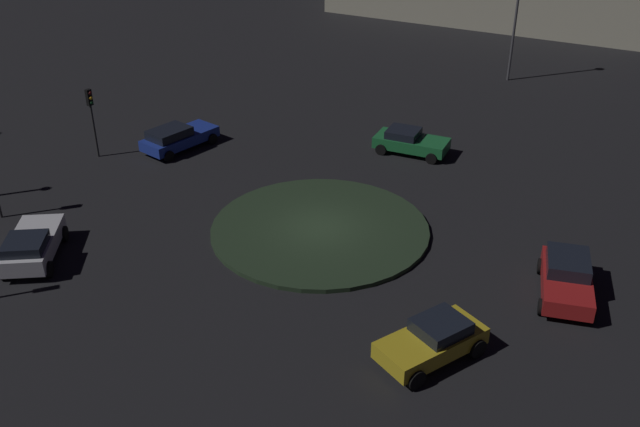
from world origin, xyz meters
The scene contains 8 objects.
ground_plane centered at (0.00, 0.00, 0.00)m, with size 118.90×118.90×0.00m, color black.
roundabout_island centered at (0.00, 0.00, 0.10)m, with size 10.07×10.07×0.21m, color #263823.
car_yellow centered at (-6.99, -6.71, 0.76)m, with size 4.21×3.72×1.45m.
car_green centered at (10.07, -1.78, 0.70)m, with size 2.37×4.24×1.35m.
car_red centered at (-1.40, -10.89, 0.79)m, with size 4.25×2.39×1.52m.
car_blue centered at (6.03, 10.88, 0.74)m, with size 4.84×3.27×1.41m.
car_white centered at (-6.56, 10.69, 0.78)m, with size 4.46×3.40×1.49m.
traffic_light_north centered at (3.58, 14.58, 2.82)m, with size 0.34×0.38×3.95m.
Camera 1 is at (-26.70, -9.65, 16.58)m, focal length 39.93 mm.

